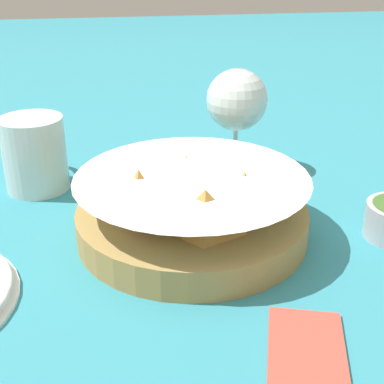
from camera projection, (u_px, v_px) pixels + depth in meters
ground_plane at (209, 238)px, 0.63m from camera, size 4.00×4.00×0.00m
food_basket at (193, 210)px, 0.62m from camera, size 0.27×0.27×0.09m
wine_glass at (237, 103)px, 0.78m from camera, size 0.09×0.09×0.15m
beer_mug at (35, 156)px, 0.74m from camera, size 0.13×0.09×0.10m
napkin at (307, 350)px, 0.45m from camera, size 0.12×0.10×0.01m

